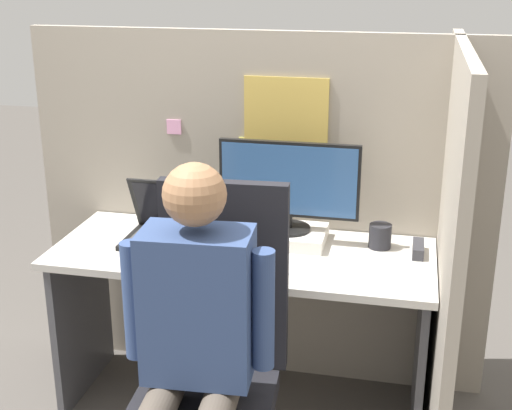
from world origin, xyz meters
TOP-DOWN VIEW (x-y plane):
  - cubicle_panel_back at (0.00, 0.63)m, footprint 2.01×0.05m
  - cubicle_panel_right at (0.78, 0.24)m, footprint 0.04×1.23m
  - desk at (0.00, 0.30)m, footprint 1.51×0.61m
  - paper_box at (0.16, 0.43)m, footprint 0.31×0.24m
  - monitor at (0.16, 0.43)m, footprint 0.57×0.18m
  - laptop at (-0.33, 0.34)m, footprint 0.32×0.26m
  - mouse at (-0.05, 0.22)m, footprint 0.06×0.04m
  - stapler at (0.68, 0.41)m, footprint 0.04×0.14m
  - carrot_toy at (0.20, 0.07)m, footprint 0.04×0.13m
  - office_chair at (0.03, -0.24)m, footprint 0.53×0.57m
  - person at (0.02, -0.40)m, footprint 0.48×0.40m
  - coffee_mug at (0.53, 0.45)m, footprint 0.09×0.09m

SIDE VIEW (x-z plane):
  - desk at x=0.00m, z-range 0.19..0.91m
  - office_chair at x=0.03m, z-range -0.01..1.13m
  - person at x=0.02m, z-range 0.10..1.37m
  - mouse at x=-0.05m, z-range 0.72..0.76m
  - carrot_toy at x=0.20m, z-range 0.72..0.76m
  - stapler at x=0.68m, z-range 0.72..0.77m
  - paper_box at x=0.16m, z-range 0.72..0.78m
  - coffee_mug at x=0.53m, z-range 0.72..0.82m
  - laptop at x=-0.33m, z-range 0.65..0.90m
  - cubicle_panel_right at x=0.78m, z-range 0.00..1.55m
  - cubicle_panel_back at x=0.00m, z-range 0.00..1.56m
  - monitor at x=0.16m, z-range 0.79..1.16m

